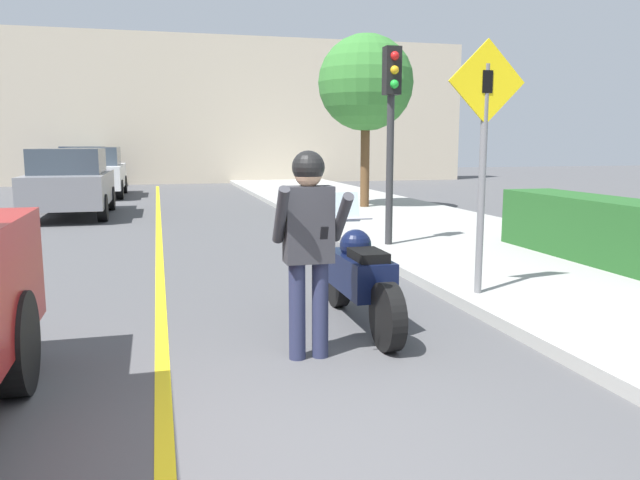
{
  "coord_description": "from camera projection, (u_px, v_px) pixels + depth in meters",
  "views": [
    {
      "loc": [
        -0.58,
        -3.24,
        1.81
      ],
      "look_at": [
        0.97,
        2.71,
        0.85
      ],
      "focal_mm": 35.0,
      "sensor_mm": 36.0,
      "label": 1
    }
  ],
  "objects": [
    {
      "name": "ground_plane",
      "position": [
        275.0,
        467.0,
        3.52
      ],
      "size": [
        80.0,
        80.0,
        0.0
      ],
      "primitive_type": "plane",
      "color": "#4C4C4F"
    },
    {
      "name": "sidewalk_curb",
      "position": [
        567.0,
        272.0,
        8.53
      ],
      "size": [
        4.4,
        44.0,
        0.13
      ],
      "color": "#9E9E99",
      "rests_on": "ground"
    },
    {
      "name": "road_center_line",
      "position": [
        160.0,
        268.0,
        9.11
      ],
      "size": [
        0.12,
        36.0,
        0.01
      ],
      "color": "yellow",
      "rests_on": "ground"
    },
    {
      "name": "building_backdrop",
      "position": [
        168.0,
        110.0,
        27.88
      ],
      "size": [
        28.0,
        1.2,
        6.56
      ],
      "color": "beige",
      "rests_on": "ground"
    },
    {
      "name": "motorcycle",
      "position": [
        359.0,
        277.0,
        6.19
      ],
      "size": [
        0.62,
        2.18,
        1.29
      ],
      "color": "black",
      "rests_on": "ground"
    },
    {
      "name": "person_biker",
      "position": [
        309.0,
        233.0,
        5.15
      ],
      "size": [
        0.59,
        0.48,
        1.75
      ],
      "color": "#282D4C",
      "rests_on": "ground"
    },
    {
      "name": "crossing_sign",
      "position": [
        484.0,
        144.0,
        6.83
      ],
      "size": [
        0.91,
        0.08,
        2.79
      ],
      "color": "slate",
      "rests_on": "sidewalk_curb"
    },
    {
      "name": "traffic_light",
      "position": [
        391.0,
        108.0,
        10.14
      ],
      "size": [
        0.26,
        0.3,
        3.22
      ],
      "color": "#2D2D30",
      "rests_on": "sidewalk_curb"
    },
    {
      "name": "hedge_row",
      "position": [
        598.0,
        229.0,
        9.07
      ],
      "size": [
        0.9,
        3.72,
        0.9
      ],
      "color": "#235623",
      "rests_on": "sidewalk_curb"
    },
    {
      "name": "street_tree",
      "position": [
        366.0,
        83.0,
        16.24
      ],
      "size": [
        2.49,
        2.49,
        4.49
      ],
      "color": "brown",
      "rests_on": "sidewalk_curb"
    },
    {
      "name": "parked_car_grey",
      "position": [
        70.0,
        182.0,
        15.42
      ],
      "size": [
        1.88,
        4.2,
        1.68
      ],
      "color": "black",
      "rests_on": "ground"
    },
    {
      "name": "parked_car_white",
      "position": [
        95.0,
        172.0,
        21.14
      ],
      "size": [
        1.88,
        4.2,
        1.68
      ],
      "color": "black",
      "rests_on": "ground"
    },
    {
      "name": "parked_car_blue",
      "position": [
        84.0,
        166.0,
        25.95
      ],
      "size": [
        1.88,
        4.2,
        1.68
      ],
      "color": "black",
      "rests_on": "ground"
    }
  ]
}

